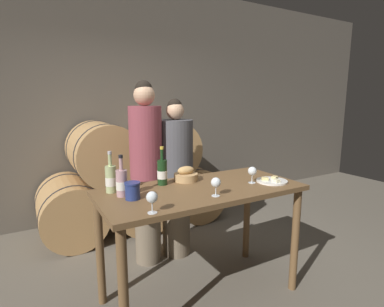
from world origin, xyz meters
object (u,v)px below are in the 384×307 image
at_px(person_right, 176,178).
at_px(bread_basket, 186,175).
at_px(wine_bottle_red, 162,172).
at_px(blue_crock, 133,190).
at_px(wine_glass_far_left, 152,198).
at_px(wine_glass_left, 216,183).
at_px(tasting_table, 201,203).
at_px(wine_bottle_rose, 122,183).
at_px(wine_bottle_white, 111,179).
at_px(wine_glass_center, 252,172).
at_px(cheese_plate, 272,181).
at_px(person_left, 146,172).

bearing_deg(person_right, bread_basket, -106.87).
relative_size(wine_bottle_red, blue_crock, 2.61).
bearing_deg(wine_glass_far_left, wine_glass_left, 8.90).
bearing_deg(wine_glass_left, bread_basket, 88.93).
relative_size(tasting_table, wine_bottle_red, 5.09).
relative_size(person_right, blue_crock, 13.56).
distance_m(person_right, wine_bottle_rose, 1.01).
bearing_deg(wine_bottle_red, bread_basket, 2.37).
distance_m(person_right, wine_glass_far_left, 1.27).
height_order(blue_crock, bread_basket, bread_basket).
bearing_deg(wine_bottle_white, person_right, 32.87).
bearing_deg(wine_glass_far_left, wine_glass_center, 12.69).
distance_m(tasting_table, blue_crock, 0.59).
distance_m(wine_bottle_red, bread_basket, 0.23).
distance_m(wine_bottle_white, wine_glass_center, 1.13).
bearing_deg(wine_bottle_white, tasting_table, -19.62).
distance_m(wine_bottle_red, wine_bottle_rose, 0.39).
relative_size(tasting_table, blue_crock, 13.28).
bearing_deg(tasting_table, bread_basket, 92.35).
bearing_deg(wine_bottle_rose, cheese_plate, -11.74).
distance_m(wine_bottle_red, wine_glass_left, 0.51).
relative_size(bread_basket, wine_glass_far_left, 1.47).
bearing_deg(wine_glass_center, blue_crock, 174.93).
height_order(wine_bottle_white, wine_bottle_rose, wine_bottle_white).
bearing_deg(wine_bottle_red, cheese_plate, -24.23).
bearing_deg(wine_bottle_red, wine_bottle_white, 179.62).
bearing_deg(blue_crock, wine_bottle_white, 110.63).
bearing_deg(blue_crock, person_left, 62.71).
height_order(tasting_table, wine_glass_left, wine_glass_left).
bearing_deg(wine_bottle_rose, tasting_table, -9.61).
distance_m(wine_bottle_rose, cheese_plate, 1.24).
bearing_deg(blue_crock, wine_bottle_red, 35.25).
distance_m(person_left, cheese_plate, 1.19).
distance_m(person_right, blue_crock, 1.04).
bearing_deg(bread_basket, person_right, 73.13).
relative_size(wine_glass_far_left, wine_glass_center, 1.00).
bearing_deg(blue_crock, wine_glass_far_left, -86.25).
height_order(wine_bottle_red, bread_basket, wine_bottle_red).
relative_size(wine_bottle_red, wine_bottle_white, 1.01).
distance_m(tasting_table, person_right, 0.76).
bearing_deg(wine_bottle_red, person_left, 83.62).
distance_m(person_right, wine_glass_left, 1.01).
relative_size(person_left, blue_crock, 14.94).
xyz_separation_m(wine_bottle_white, bread_basket, (0.64, 0.01, -0.06)).
distance_m(wine_bottle_rose, wine_glass_far_left, 0.42).
bearing_deg(wine_bottle_rose, person_right, 40.58).
bearing_deg(wine_bottle_red, wine_glass_left, -64.89).
distance_m(tasting_table, bread_basket, 0.30).
bearing_deg(wine_bottle_red, wine_glass_far_left, -119.62).
relative_size(blue_crock, wine_glass_left, 0.88).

